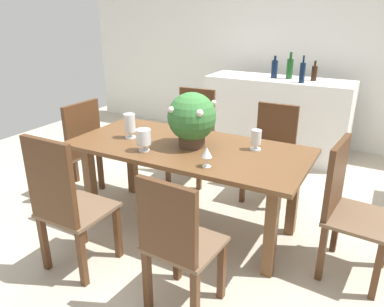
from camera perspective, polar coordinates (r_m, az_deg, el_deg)
ground_plane at (r=3.50m, az=0.53°, el=-9.69°), size 7.04×7.04×0.00m
back_wall at (r=5.46m, az=13.95°, el=15.38°), size 6.40×0.10×2.60m
dining_table at (r=3.11m, az=-0.60°, el=-0.57°), size 1.95×0.91×0.74m
chair_head_end at (r=3.86m, az=-17.00°, el=1.24°), size 0.46×0.48×0.97m
chair_near_right at (r=2.27m, az=-2.34°, el=-13.15°), size 0.44×0.43×0.93m
chair_far_right at (r=3.81m, az=12.05°, el=0.99°), size 0.44×0.48×0.92m
chair_foot_end at (r=2.83m, az=22.39°, el=-6.90°), size 0.46×0.51×0.97m
chair_far_left at (r=4.11m, az=0.25°, el=3.47°), size 0.47×0.44×0.99m
chair_near_left at (r=2.72m, az=-18.69°, el=-6.91°), size 0.45×0.45×1.04m
flower_centerpiece at (r=3.00m, az=-0.03°, el=5.33°), size 0.39×0.39×0.44m
crystal_vase_left at (r=3.00m, az=9.69°, el=2.24°), size 0.09×0.09×0.16m
crystal_vase_center_near at (r=3.27m, az=-9.42°, el=4.43°), size 0.10×0.10×0.21m
crystal_vase_right at (r=2.95m, az=-7.35°, el=2.40°), size 0.12×0.12×0.18m
wine_glass at (r=2.63m, az=2.26°, el=0.08°), size 0.08×0.08×0.15m
kitchen_counter at (r=4.93m, az=12.68°, el=5.36°), size 1.77×0.59×0.99m
wine_bottle_dark at (r=4.82m, az=12.38°, el=12.44°), size 0.08×0.08×0.27m
wine_bottle_amber at (r=4.75m, az=18.02°, el=11.52°), size 0.07×0.07×0.23m
wine_bottle_clear at (r=4.81m, az=14.59°, el=12.40°), size 0.08×0.08×0.32m
wine_bottle_green at (r=4.57m, az=16.37°, el=11.71°), size 0.06×0.06×0.31m
potted_plant_floor at (r=5.42m, az=-15.95°, el=4.01°), size 0.37×0.37×0.50m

